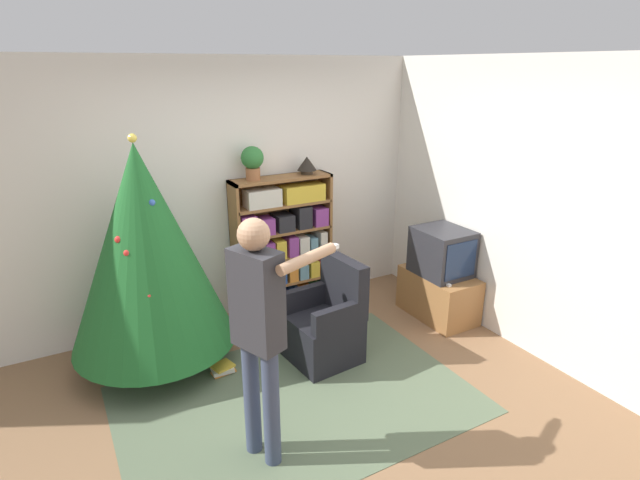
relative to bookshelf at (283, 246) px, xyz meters
name	(u,v)px	position (x,y,z in m)	size (l,w,h in m)	color
ground_plane	(328,407)	(-0.43, -1.71, -0.71)	(14.00, 14.00, 0.00)	#846042
wall_back	(233,192)	(-0.43, 0.21, 0.59)	(8.00, 0.10, 2.60)	silver
wall_right	(532,210)	(1.63, -1.71, 0.59)	(0.10, 8.00, 2.60)	silver
area_rug	(297,399)	(-0.59, -1.51, -0.70)	(2.69, 1.84, 0.01)	#56664C
bookshelf	(283,246)	(0.00, 0.00, 0.00)	(1.06, 0.27, 1.45)	brown
tv_stand	(438,295)	(1.33, -0.96, -0.47)	(0.47, 0.80, 0.48)	#996638
television	(442,252)	(1.33, -0.96, 0.01)	(0.47, 0.54, 0.48)	#28282D
game_remote	(446,284)	(1.19, -1.20, -0.21)	(0.04, 0.12, 0.02)	white
christmas_tree	(146,249)	(-1.43, -0.43, 0.37)	(1.37, 1.37, 2.02)	#4C3323
armchair	(326,325)	(-0.09, -1.09, -0.38)	(0.62, 0.61, 0.92)	black
standing_person	(259,324)	(-1.05, -1.92, 0.30)	(0.72, 0.44, 1.68)	#38425B
potted_plant	(252,161)	(-0.29, 0.01, 0.93)	(0.22, 0.22, 0.33)	#935B38
table_lamp	(307,164)	(0.30, 0.01, 0.84)	(0.20, 0.20, 0.18)	#473828
book_pile_near_tree	(223,369)	(-0.99, -0.87, -0.67)	(0.21, 0.18, 0.08)	orange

